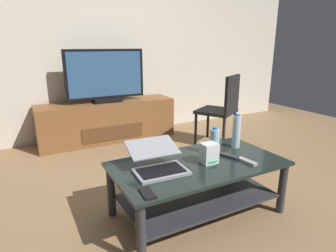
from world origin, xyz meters
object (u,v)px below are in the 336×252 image
at_px(coffee_table, 198,178).
at_px(router_box, 209,153).
at_px(dining_chair, 222,107).
at_px(soundbar_remote, 247,161).
at_px(water_bottle_near, 236,132).
at_px(media_cabinet, 108,121).
at_px(cell_phone, 147,193).
at_px(tv_remote, 229,156).
at_px(water_bottle_far, 215,141).
at_px(laptop, 157,161).
at_px(television, 106,77).

relative_size(coffee_table, router_box, 8.39).
height_order(dining_chair, soundbar_remote, dining_chair).
bearing_deg(water_bottle_near, coffee_table, -165.31).
xyz_separation_m(media_cabinet, dining_chair, (1.24, -0.87, 0.24)).
xyz_separation_m(router_box, cell_phone, (-0.58, -0.20, -0.07)).
bearing_deg(tv_remote, water_bottle_far, 96.64).
xyz_separation_m(water_bottle_far, cell_phone, (-0.73, -0.33, -0.10)).
height_order(coffee_table, dining_chair, dining_chair).
xyz_separation_m(cell_phone, tv_remote, (0.78, 0.21, 0.01)).
relative_size(laptop, router_box, 2.69).
distance_m(laptop, tv_remote, 0.59).
bearing_deg(cell_phone, water_bottle_far, 28.55).
relative_size(media_cabinet, laptop, 4.42).
relative_size(router_box, tv_remote, 0.94).
height_order(water_bottle_far, soundbar_remote, water_bottle_far).
bearing_deg(water_bottle_far, dining_chair, 49.04).
bearing_deg(laptop, water_bottle_far, 5.68).
distance_m(water_bottle_far, tv_remote, 0.16).
bearing_deg(router_box, media_cabinet, 94.09).
distance_m(tv_remote, soundbar_remote, 0.15).
distance_m(router_box, cell_phone, 0.62).
distance_m(coffee_table, router_box, 0.22).
distance_m(media_cabinet, water_bottle_far, 2.00).
relative_size(water_bottle_far, soundbar_remote, 1.38).
xyz_separation_m(television, water_bottle_far, (0.29, -1.94, -0.33)).
relative_size(television, water_bottle_near, 3.54).
relative_size(dining_chair, router_box, 6.00).
relative_size(router_box, water_bottle_far, 0.68).
distance_m(cell_phone, soundbar_remote, 0.84).
relative_size(coffee_table, tv_remote, 7.90).
bearing_deg(cell_phone, router_box, 23.15).
height_order(cell_phone, soundbar_remote, soundbar_remote).
height_order(media_cabinet, water_bottle_near, water_bottle_near).
relative_size(dining_chair, soundbar_remote, 5.65).
relative_size(dining_chair, water_bottle_far, 4.10).
distance_m(coffee_table, soundbar_remote, 0.38).
bearing_deg(soundbar_remote, cell_phone, 178.18).
distance_m(water_bottle_far, cell_phone, 0.80).
bearing_deg(cell_phone, laptop, 58.29).
distance_m(dining_chair, water_bottle_far, 1.44).
distance_m(dining_chair, cell_phone, 2.19).
height_order(water_bottle_far, cell_phone, water_bottle_far).
relative_size(cell_phone, soundbar_remote, 0.88).
bearing_deg(soundbar_remote, water_bottle_near, 57.11).
bearing_deg(coffee_table, dining_chair, 45.52).
distance_m(coffee_table, tv_remote, 0.30).
distance_m(coffee_table, media_cabinet, 2.05).
height_order(router_box, water_bottle_far, water_bottle_far).
bearing_deg(coffee_table, laptop, 174.07).
bearing_deg(media_cabinet, water_bottle_far, -81.45).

